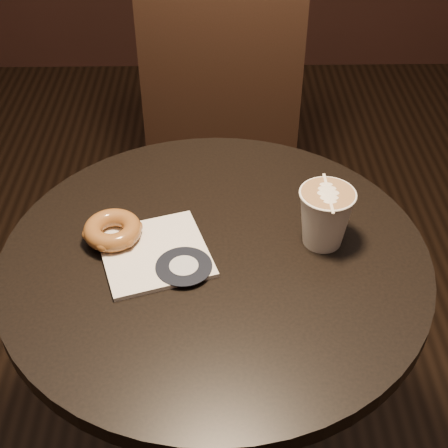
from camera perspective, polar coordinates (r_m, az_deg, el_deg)
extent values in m
cylinder|color=black|center=(1.03, -0.81, -3.22)|extent=(0.70, 0.70, 0.03)
cylinder|color=black|center=(1.30, -0.66, -15.01)|extent=(0.07, 0.07, 0.70)
cube|color=black|center=(1.59, -0.69, 1.89)|extent=(0.44, 0.44, 0.04)
cube|color=black|center=(1.59, -0.28, 14.38)|extent=(0.41, 0.07, 0.55)
cylinder|color=black|center=(1.64, -7.16, -7.92)|extent=(0.04, 0.04, 0.46)
cylinder|color=black|center=(1.62, 5.08, -8.54)|extent=(0.04, 0.04, 0.46)
cylinder|color=black|center=(1.89, -5.49, -0.16)|extent=(0.04, 0.04, 0.46)
cylinder|color=black|center=(1.87, 5.04, -0.60)|extent=(0.04, 0.04, 0.46)
cube|color=silver|center=(1.02, -6.35, -2.64)|extent=(0.21, 0.21, 0.01)
torus|color=brown|center=(1.04, -10.16, -0.54)|extent=(0.10, 0.10, 0.03)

